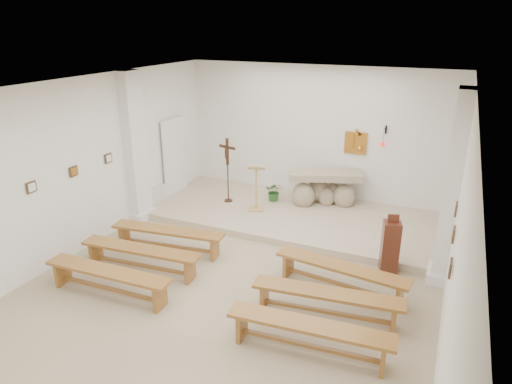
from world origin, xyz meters
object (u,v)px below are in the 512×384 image
at_px(bench_left_front, 168,235).
at_px(donation_pedestal, 390,247).
at_px(bench_left_second, 141,254).
at_px(bench_right_front, 341,272).
at_px(lectern, 256,187).
at_px(bench_right_third, 310,331).
at_px(altar, 324,190).
at_px(crucifix_stand, 228,166).
at_px(bench_left_third, 108,276).
at_px(bench_right_second, 327,298).

bearing_deg(bench_left_front, donation_pedestal, 6.26).
bearing_deg(bench_left_second, bench_right_front, 9.03).
height_order(lectern, bench_right_front, lectern).
bearing_deg(bench_right_third, altar, 99.76).
distance_m(bench_left_front, bench_left_second, 0.89).
relative_size(altar, bench_right_front, 0.80).
xyz_separation_m(bench_left_second, bench_right_third, (3.62, -0.89, 0.00)).
height_order(donation_pedestal, bench_left_second, donation_pedestal).
distance_m(lectern, bench_left_front, 2.64).
bearing_deg(altar, crucifix_stand, -179.68).
bearing_deg(bench_left_third, bench_right_third, -2.22).
bearing_deg(bench_left_third, bench_left_front, 87.78).
bearing_deg(crucifix_stand, bench_left_front, -75.12).
bearing_deg(bench_right_second, lectern, 122.38).
relative_size(lectern, crucifix_stand, 0.72).
distance_m(altar, bench_right_third, 5.50).
height_order(crucifix_stand, bench_right_third, crucifix_stand).
relative_size(bench_left_second, bench_right_second, 1.00).
height_order(crucifix_stand, bench_left_third, crucifix_stand).
bearing_deg(bench_left_second, donation_pedestal, 19.42).
bearing_deg(bench_right_third, bench_left_front, 149.25).
bearing_deg(bench_right_front, altar, 117.87).
bearing_deg(bench_left_second, altar, 58.10).
distance_m(lectern, bench_left_second, 3.49).
distance_m(bench_left_front, bench_left_third, 1.79).
height_order(donation_pedestal, bench_right_second, donation_pedestal).
relative_size(crucifix_stand, donation_pedestal, 1.40).
bearing_deg(crucifix_stand, bench_right_third, -36.07).
distance_m(donation_pedestal, bench_left_front, 4.41).
xyz_separation_m(bench_right_second, bench_left_third, (-3.62, -0.89, 0.00)).
height_order(bench_left_second, bench_left_third, same).
xyz_separation_m(altar, bench_left_third, (-2.27, -5.33, -0.13)).
bearing_deg(bench_left_third, bench_right_front, 24.06).
relative_size(lectern, bench_right_second, 0.49).
relative_size(lectern, bench_right_third, 0.49).
bearing_deg(bench_left_third, lectern, 75.96).
bearing_deg(donation_pedestal, lectern, 141.56).
bearing_deg(donation_pedestal, altar, 113.17).
bearing_deg(bench_right_second, donation_pedestal, 64.25).
bearing_deg(altar, donation_pedestal, -71.67).
relative_size(bench_right_front, bench_right_third, 1.00).
xyz_separation_m(crucifix_stand, bench_right_front, (3.61, -2.68, -0.73)).
bearing_deg(crucifix_stand, bench_left_third, -75.09).
height_order(donation_pedestal, bench_left_front, donation_pedestal).
xyz_separation_m(bench_right_front, bench_left_second, (-3.62, -0.89, 0.00)).
height_order(bench_right_front, bench_left_third, same).
distance_m(bench_left_second, bench_right_second, 3.62).
xyz_separation_m(crucifix_stand, donation_pedestal, (4.28, -1.65, -0.58)).
xyz_separation_m(bench_left_front, bench_right_third, (3.62, -1.79, 0.00)).
height_order(altar, bench_right_second, altar).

